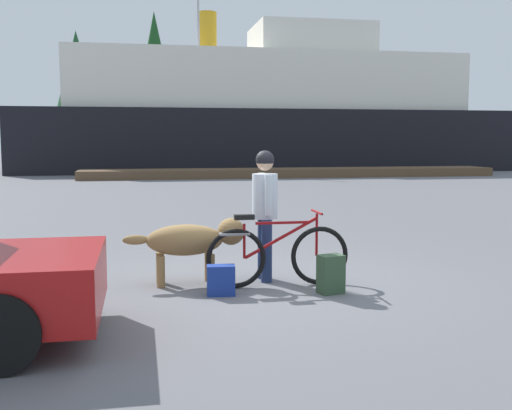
# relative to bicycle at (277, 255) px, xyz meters

# --- Properties ---
(ground_plane) EXTENTS (160.00, 160.00, 0.00)m
(ground_plane) POSITION_rel_bicycle_xyz_m (-0.11, 0.22, -0.39)
(ground_plane) COLOR slate
(bicycle) EXTENTS (1.76, 0.44, 0.92)m
(bicycle) POSITION_rel_bicycle_xyz_m (0.00, 0.00, 0.00)
(bicycle) COLOR black
(bicycle) RESTS_ON ground_plane
(person_cyclist) EXTENTS (0.32, 0.53, 1.65)m
(person_cyclist) POSITION_rel_bicycle_xyz_m (-0.08, 0.36, 0.59)
(person_cyclist) COLOR navy
(person_cyclist) RESTS_ON ground_plane
(dog) EXTENTS (1.50, 0.45, 0.81)m
(dog) POSITION_rel_bicycle_xyz_m (-1.00, 0.32, 0.15)
(dog) COLOR olive
(dog) RESTS_ON ground_plane
(backpack) EXTENTS (0.32, 0.27, 0.45)m
(backpack) POSITION_rel_bicycle_xyz_m (0.54, -0.44, -0.17)
(backpack) COLOR #334C33
(backpack) RESTS_ON ground_plane
(handbag_pannier) EXTENTS (0.33, 0.21, 0.35)m
(handbag_pannier) POSITION_rel_bicycle_xyz_m (-0.73, -0.30, -0.22)
(handbag_pannier) COLOR navy
(handbag_pannier) RESTS_ON ground_plane
(dock_pier) EXTENTS (19.69, 2.27, 0.40)m
(dock_pier) POSITION_rel_bicycle_xyz_m (5.47, 21.31, -0.19)
(dock_pier) COLOR brown
(dock_pier) RESTS_ON ground_plane
(ferry_boat) EXTENTS (27.67, 8.48, 8.99)m
(ferry_boat) POSITION_rel_bicycle_xyz_m (5.74, 28.69, 2.79)
(ferry_boat) COLOR black
(ferry_boat) RESTS_ON ground_plane
(sailboat_moored) EXTENTS (8.57, 2.40, 9.11)m
(sailboat_moored) POSITION_rel_bicycle_xyz_m (1.55, 26.08, 0.10)
(sailboat_moored) COLOR silver
(sailboat_moored) RESTS_ON ground_plane
(pine_tree_far_left) EXTENTS (4.34, 4.34, 11.16)m
(pine_tree_far_left) POSITION_rel_bicycle_xyz_m (-6.86, 49.19, 6.63)
(pine_tree_far_left) COLOR #4C331E
(pine_tree_far_left) RESTS_ON ground_plane
(pine_tree_center) EXTENTS (3.93, 3.93, 12.49)m
(pine_tree_center) POSITION_rel_bicycle_xyz_m (-0.22, 46.46, 7.33)
(pine_tree_center) COLOR #4C331E
(pine_tree_center) RESTS_ON ground_plane
(pine_tree_far_right) EXTENTS (3.78, 3.78, 10.84)m
(pine_tree_far_right) POSITION_rel_bicycle_xyz_m (16.48, 49.40, 6.15)
(pine_tree_far_right) COLOR #4C331E
(pine_tree_far_right) RESTS_ON ground_plane
(pine_tree_mid_back) EXTENTS (2.91, 2.91, 9.27)m
(pine_tree_mid_back) POSITION_rel_bicycle_xyz_m (11.44, 54.12, 5.58)
(pine_tree_mid_back) COLOR #4C331E
(pine_tree_mid_back) RESTS_ON ground_plane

